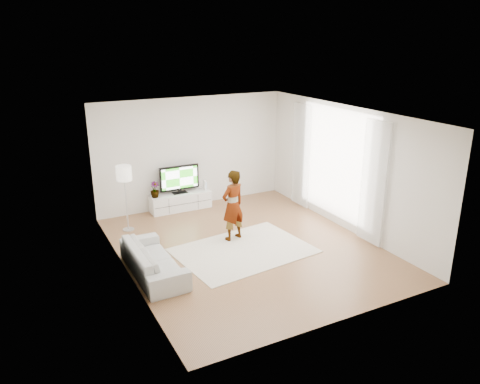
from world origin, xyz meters
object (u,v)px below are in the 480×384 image
television (179,178)px  player (233,205)px  sofa (153,260)px  rug (244,250)px  floor_lamp (124,176)px  media_console (181,201)px

television → player: player is taller
player → sofa: (-2.00, -0.70, -0.50)m
television → rug: television is taller
rug → floor_lamp: bearing=129.9°
sofa → floor_lamp: floor_lamp is taller
television → rug: size_ratio=0.38×
media_console → player: player is taller
player → sofa: 2.18m
rug → sofa: sofa is taller
television → floor_lamp: (-1.53, -0.71, 0.46)m
floor_lamp → player: bearing=-39.5°
media_console → player: bearing=-80.8°
player → floor_lamp: bearing=-54.7°
rug → player: player is taller
television → player: size_ratio=0.66×
floor_lamp → media_console: bearing=24.0°
television → sofa: 3.44m
media_console → player: (0.36, -2.25, 0.57)m
television → player: bearing=-80.9°
television → floor_lamp: 1.75m
rug → television: bearing=95.8°
media_console → television: (-0.00, 0.03, 0.61)m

